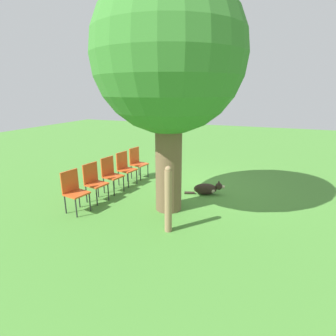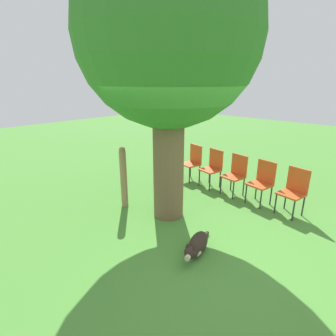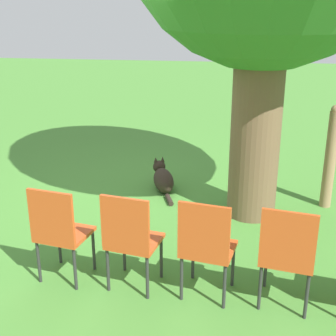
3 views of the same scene
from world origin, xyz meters
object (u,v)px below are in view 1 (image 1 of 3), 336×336
(red_chair_2, at_px, (111,173))
(red_chair_4, at_px, (74,189))
(oak_tree, at_px, (169,59))
(dog, at_px, (207,189))
(red_chair_1, at_px, (125,166))
(red_chair_3, at_px, (94,180))
(fence_post, at_px, (168,199))
(red_chair_0, at_px, (137,161))

(red_chair_2, xyz_separation_m, red_chair_4, (0.09, 1.34, 0.00))
(oak_tree, bearing_deg, red_chair_2, -13.61)
(dog, xyz_separation_m, red_chair_4, (2.55, 2.10, 0.39))
(red_chair_1, height_order, red_chair_3, same)
(red_chair_2, xyz_separation_m, red_chair_3, (0.04, 0.67, 0.00))
(red_chair_3, height_order, red_chair_4, same)
(red_chair_2, bearing_deg, red_chair_3, -82.84)
(fence_post, distance_m, red_chair_3, 2.35)
(red_chair_0, xyz_separation_m, red_chair_4, (0.17, 2.68, 0.00))
(dog, height_order, fence_post, fence_post)
(dog, relative_size, red_chair_3, 1.07)
(dog, xyz_separation_m, red_chair_0, (2.38, -0.59, 0.39))
(fence_post, height_order, red_chair_4, fence_post)
(oak_tree, distance_m, red_chair_0, 3.68)
(dog, height_order, red_chair_3, red_chair_3)
(dog, bearing_deg, red_chair_4, -159.47)
(red_chair_1, distance_m, red_chair_4, 2.02)
(red_chair_4, bearing_deg, dog, 50.23)
(red_chair_0, bearing_deg, dog, -3.00)
(red_chair_2, bearing_deg, oak_tree, -2.74)
(fence_post, xyz_separation_m, red_chair_4, (2.28, -0.05, -0.13))
(dog, height_order, red_chair_1, red_chair_1)
(red_chair_1, distance_m, red_chair_3, 1.34)
(red_chair_1, relative_size, red_chair_4, 1.00)
(red_chair_0, xyz_separation_m, red_chair_1, (0.04, 0.67, 0.00))
(oak_tree, height_order, red_chair_3, oak_tree)
(dog, relative_size, red_chair_1, 1.07)
(oak_tree, xyz_separation_m, red_chair_4, (1.92, 0.90, -2.70))
(oak_tree, height_order, red_chair_4, oak_tree)
(red_chair_1, bearing_deg, dog, 12.83)
(oak_tree, relative_size, dog, 4.78)
(fence_post, distance_m, red_chair_1, 2.98)
(red_chair_1, xyz_separation_m, red_chair_4, (0.13, 2.01, 0.00))
(oak_tree, relative_size, red_chair_3, 5.10)
(red_chair_1, bearing_deg, red_chair_2, -82.84)
(oak_tree, xyz_separation_m, red_chair_1, (1.79, -1.11, -2.70))
(red_chair_2, bearing_deg, red_chair_0, 97.16)
(red_chair_4, bearing_deg, red_chair_2, 97.16)
(oak_tree, relative_size, red_chair_0, 5.10)
(oak_tree, relative_size, fence_post, 3.68)
(fence_post, height_order, red_chair_0, fence_post)
(red_chair_1, distance_m, red_chair_2, 0.67)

